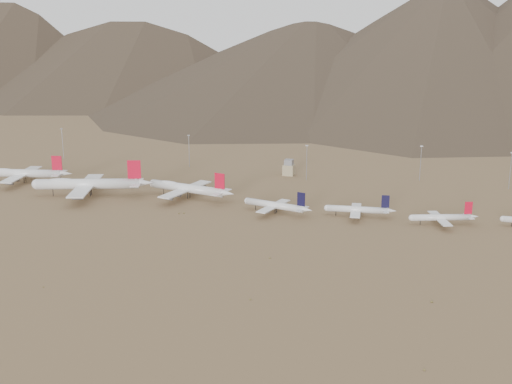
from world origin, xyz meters
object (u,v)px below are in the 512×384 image
(widebody_east, at_px, (187,188))
(narrowbody_a, at_px, (276,205))
(widebody_centre, at_px, (89,184))
(control_tower, at_px, (289,168))
(widebody_west, at_px, (23,173))
(narrowbody_b, at_px, (359,210))

(widebody_east, bearing_deg, narrowbody_a, -3.13)
(widebody_centre, bearing_deg, widebody_east, -6.27)
(narrowbody_a, bearing_deg, widebody_east, 178.86)
(widebody_centre, distance_m, control_tower, 146.66)
(widebody_west, relative_size, widebody_east, 1.02)
(narrowbody_a, distance_m, narrowbody_b, 48.64)
(widebody_west, relative_size, control_tower, 5.47)
(widebody_west, height_order, widebody_centre, widebody_centre)
(narrowbody_b, bearing_deg, widebody_centre, 175.05)
(widebody_west, height_order, control_tower, widebody_west)
(narrowbody_b, bearing_deg, control_tower, 119.22)
(widebody_centre, height_order, narrowbody_b, widebody_centre)
(widebody_west, xyz_separation_m, widebody_east, (128.10, -2.57, -0.19))
(widebody_east, height_order, narrowbody_a, widebody_east)
(narrowbody_a, bearing_deg, control_tower, 112.98)
(widebody_east, bearing_deg, narrowbody_b, 6.35)
(narrowbody_a, xyz_separation_m, narrowbody_b, (48.03, 7.69, -0.37))
(widebody_east, relative_size, narrowbody_b, 1.53)
(widebody_east, relative_size, narrowbody_a, 1.43)
(widebody_west, height_order, narrowbody_b, widebody_west)
(widebody_centre, xyz_separation_m, narrowbody_b, (176.43, 7.28, -3.67))
(widebody_west, height_order, widebody_east, widebody_west)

